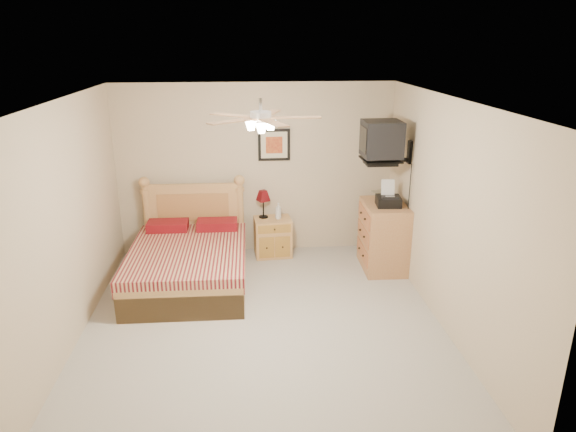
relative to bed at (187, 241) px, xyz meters
name	(u,v)px	position (x,y,z in m)	size (l,w,h in m)	color
floor	(264,326)	(0.93, -1.12, -0.62)	(4.50, 4.50, 0.00)	#9F9A90
ceiling	(260,100)	(0.93, -1.12, 1.88)	(4.00, 4.50, 0.04)	white
wall_back	(256,170)	(0.93, 1.13, 0.63)	(4.00, 0.04, 2.50)	#C0AD8D
wall_front	(276,341)	(0.93, -3.37, 0.63)	(4.00, 0.04, 2.50)	#C0AD8D
wall_left	(65,228)	(-1.07, -1.12, 0.63)	(0.04, 4.50, 2.50)	#C0AD8D
wall_right	(447,216)	(2.93, -1.12, 0.63)	(0.04, 4.50, 2.50)	#C0AD8D
bed	(187,241)	(0.00, 0.00, 0.00)	(1.45, 1.90, 1.23)	tan
nightstand	(273,237)	(1.15, 0.88, -0.33)	(0.53, 0.40, 0.57)	tan
table_lamp	(263,204)	(1.02, 0.95, 0.17)	(0.22, 0.22, 0.42)	#54090E
lotion_bottle	(278,211)	(1.23, 0.88, 0.08)	(0.09, 0.09, 0.24)	silver
framed_picture	(274,145)	(1.20, 1.11, 1.00)	(0.46, 0.04, 0.46)	black
dresser	(383,236)	(2.66, 0.31, -0.14)	(0.56, 0.80, 0.94)	#A2633B
fax_machine	(389,194)	(2.67, 0.22, 0.50)	(0.32, 0.34, 0.34)	black
magazine_lower	(377,196)	(2.63, 0.63, 0.34)	(0.22, 0.30, 0.03)	beige
magazine_upper	(377,194)	(2.61, 0.64, 0.37)	(0.22, 0.30, 0.02)	gray
wall_tv	(393,142)	(2.68, 0.22, 1.19)	(0.56, 0.46, 0.58)	black
ceiling_fan	(261,118)	(0.93, -1.32, 1.74)	(1.14, 1.14, 0.28)	white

